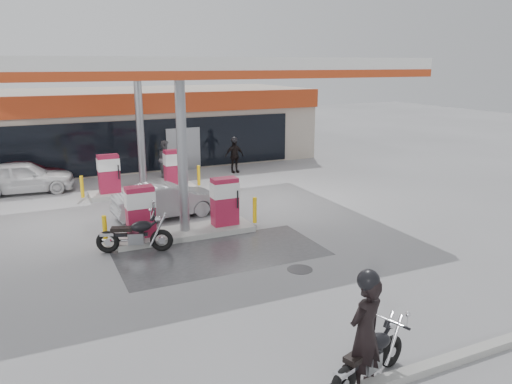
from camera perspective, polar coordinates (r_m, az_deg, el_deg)
ground at (r=14.68m, az=-5.78°, el=-7.30°), size 90.00×90.00×0.00m
wet_patch at (r=14.83m, az=-3.94°, el=-7.01°), size 6.00×3.00×0.00m
drain_cover at (r=13.76m, az=5.03°, el=-8.80°), size 0.70×0.70×0.01m
store_building at (r=29.37m, az=-16.32°, el=7.25°), size 22.00×8.22×4.00m
canopy at (r=18.43m, az=-11.52°, el=13.73°), size 16.00×10.02×5.51m
pump_island_near at (r=16.24m, az=-8.18°, el=-2.55°), size 5.14×1.30×1.78m
pump_island_far at (r=21.88m, az=-12.80°, el=1.68°), size 5.14×1.30×1.78m
main_motorcycle at (r=9.36m, az=12.88°, el=-18.00°), size 1.98×0.91×1.04m
biker_main at (r=8.93m, az=12.38°, el=-15.51°), size 0.85×0.67×2.04m
parked_motorcycle at (r=15.16m, az=-13.57°, el=-4.86°), size 2.17×1.14×1.16m
sedan_white at (r=23.58m, az=-25.05°, el=1.57°), size 4.27×2.06×1.41m
attendant at (r=24.90m, az=-10.31°, el=3.79°), size 0.87×1.01×1.79m
hatchback_silver at (r=18.31m, az=-10.11°, el=-0.93°), size 3.92×1.62×1.26m
parked_car_left at (r=25.38m, az=-24.74°, el=2.09°), size 4.11×2.89×1.10m
biker_walking at (r=25.41m, az=-2.49°, el=4.15°), size 1.03×0.48×1.72m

